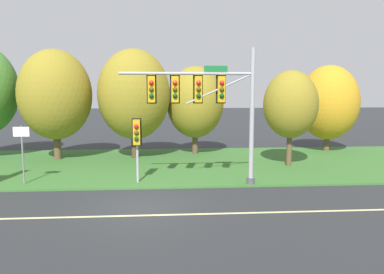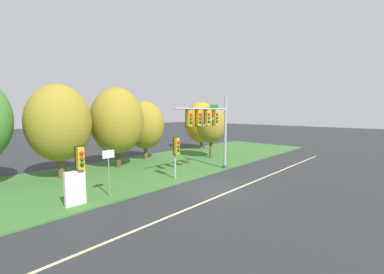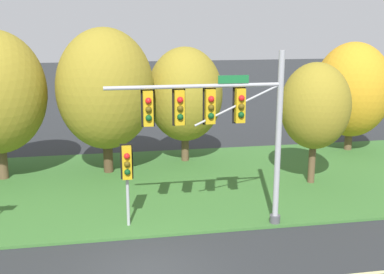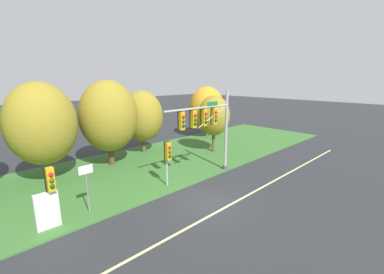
{
  "view_description": "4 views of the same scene",
  "coord_description": "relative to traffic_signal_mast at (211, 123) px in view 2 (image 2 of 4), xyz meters",
  "views": [
    {
      "loc": [
        0.99,
        -14.8,
        4.68
      ],
      "look_at": [
        2.33,
        3.59,
        2.34
      ],
      "focal_mm": 35.0,
      "sensor_mm": 36.0,
      "label": 1
    },
    {
      "loc": [
        -13.79,
        -10.29,
        5.21
      ],
      "look_at": [
        1.84,
        3.83,
        3.11
      ],
      "focal_mm": 24.0,
      "sensor_mm": 36.0,
      "label": 2
    },
    {
      "loc": [
        -1.03,
        -13.5,
        7.64
      ],
      "look_at": [
        2.2,
        4.38,
        3.23
      ],
      "focal_mm": 45.0,
      "sensor_mm": 36.0,
      "label": 3
    },
    {
      "loc": [
        -10.87,
        -9.78,
        7.48
      ],
      "look_at": [
        2.51,
        4.03,
        3.05
      ],
      "focal_mm": 24.0,
      "sensor_mm": 36.0,
      "label": 4
    }
  ],
  "objects": [
    {
      "name": "info_kiosk",
      "position": [
        -10.97,
        0.76,
        -3.21
      ],
      "size": [
        1.1,
        0.24,
        1.9
      ],
      "color": "silver",
      "rests_on": "grass_verge"
    },
    {
      "name": "traffic_signal_mast",
      "position": [
        0.0,
        0.0,
        0.0
      ],
      "size": [
        6.46,
        0.49,
        6.53
      ],
      "color": "#9EA0A5",
      "rests_on": "grass_verge"
    },
    {
      "name": "tree_tall_centre",
      "position": [
        5.47,
        4.22,
        -0.47
      ],
      "size": [
        3.22,
        3.22,
        5.72
      ],
      "color": "brown",
      "rests_on": "grass_verge"
    },
    {
      "name": "ground_plane",
      "position": [
        -3.0,
        -2.8,
        -4.25
      ],
      "size": [
        160.0,
        160.0,
        0.0
      ],
      "primitive_type": "plane",
      "color": "#282B2D"
    },
    {
      "name": "route_sign_post",
      "position": [
        -8.91,
        0.81,
        -2.31
      ],
      "size": [
        0.76,
        0.08,
        2.85
      ],
      "color": "slate",
      "rests_on": "grass_verge"
    },
    {
      "name": "tree_mid_verge",
      "position": [
        0.15,
        8.96,
        -0.48
      ],
      "size": [
        4.05,
        4.05,
        6.22
      ],
      "color": "brown",
      "rests_on": "grass_verge"
    },
    {
      "name": "tree_behind_signpost",
      "position": [
        -4.05,
        7.62,
        0.1
      ],
      "size": [
        4.79,
        4.79,
        7.25
      ],
      "color": "#4C3823",
      "rests_on": "grass_verge"
    },
    {
      "name": "tree_left_of_mast",
      "position": [
        -9.13,
        7.47,
        0.08
      ],
      "size": [
        4.69,
        4.69,
        7.18
      ],
      "color": "brown",
      "rests_on": "grass_verge"
    },
    {
      "name": "grass_verge",
      "position": [
        -3.0,
        5.45,
        -4.2
      ],
      "size": [
        48.0,
        11.5,
        0.1
      ],
      "primitive_type": "cube",
      "color": "#386B2D",
      "rests_on": "ground"
    },
    {
      "name": "pedestrian_signal_further_along",
      "position": [
        -10.7,
        0.61,
        -1.78
      ],
      "size": [
        0.46,
        0.55,
        3.25
      ],
      "color": "#9EA0A5",
      "rests_on": "grass_verge"
    },
    {
      "name": "tree_right_far",
      "position": [
        10.16,
        9.52,
        -0.56
      ],
      "size": [
        4.42,
        4.42,
        6.37
      ],
      "color": "brown",
      "rests_on": "grass_verge"
    },
    {
      "name": "pedestrian_signal_near_kerb",
      "position": [
        -3.38,
        0.6,
        -1.83
      ],
      "size": [
        0.46,
        0.55,
        3.19
      ],
      "color": "#9EA0A5",
      "rests_on": "grass_verge"
    },
    {
      "name": "lane_stripe",
      "position": [
        -3.0,
        -4.0,
        -4.25
      ],
      "size": [
        36.0,
        0.16,
        0.01
      ],
      "primitive_type": "cube",
      "color": "beige",
      "rests_on": "ground"
    }
  ]
}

